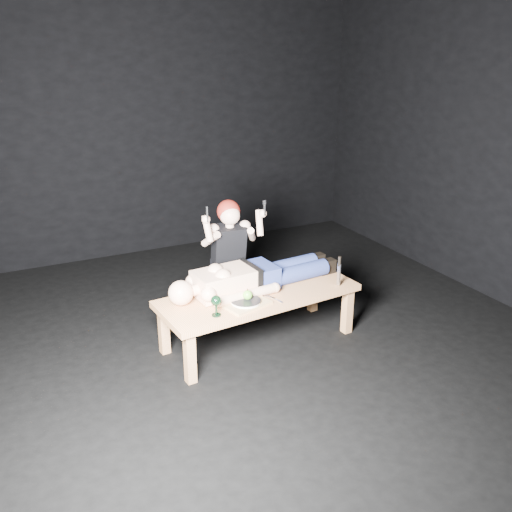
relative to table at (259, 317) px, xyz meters
name	(u,v)px	position (x,y,z in m)	size (l,w,h in m)	color
ground	(248,340)	(-0.07, 0.05, -0.23)	(5.00, 5.00, 0.00)	black
back_wall	(151,122)	(-0.07, 2.55, 1.27)	(5.00, 5.00, 0.00)	black
table	(259,317)	(0.00, 0.00, 0.00)	(1.63, 0.61, 0.45)	tan
lying_man	(256,272)	(0.04, 0.12, 0.35)	(1.54, 0.47, 0.25)	beige
kneeling_woman	(227,255)	(-0.01, 0.61, 0.34)	(0.60, 0.67, 1.13)	black
serving_tray	(246,304)	(-0.19, -0.16, 0.24)	(0.34, 0.25, 0.02)	tan
plate	(246,301)	(-0.19, -0.16, 0.25)	(0.23, 0.23, 0.02)	white
apple	(248,295)	(-0.17, -0.15, 0.30)	(0.07, 0.07, 0.07)	#60AC27
goblet	(216,306)	(-0.46, -0.22, 0.31)	(0.08, 0.08, 0.16)	black
fork_flat	(231,309)	(-0.32, -0.18, 0.23)	(0.02, 0.17, 0.01)	#B2B2B7
knife_flat	(275,299)	(0.06, -0.17, 0.23)	(0.02, 0.17, 0.01)	#B2B2B7
spoon_flat	(266,296)	(0.02, -0.09, 0.23)	(0.02, 0.17, 0.01)	#B2B2B7
carving_knife	(339,271)	(0.65, -0.17, 0.36)	(0.03, 0.04, 0.26)	#B2B2B7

